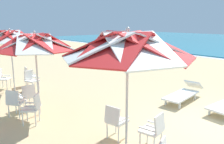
{
  "coord_description": "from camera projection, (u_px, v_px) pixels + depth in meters",
  "views": [
    {
      "loc": [
        2.58,
        -5.89,
        2.81
      ],
      "look_at": [
        -3.8,
        -0.49,
        1.0
      ],
      "focal_mm": 36.69,
      "sensor_mm": 36.0,
      "label": 1
    }
  ],
  "objects": [
    {
      "name": "ground_plane",
      "position": [
        215.0,
        128.0,
        6.24
      ],
      "size": [
        80.0,
        80.0,
        0.0
      ],
      "primitive_type": "plane",
      "color": "#D3B784"
    },
    {
      "name": "beach_umbrella_0",
      "position": [
        128.0,
        46.0,
        4.26
      ],
      "size": [
        2.54,
        2.54,
        2.74
      ],
      "color": "silver",
      "rests_on": "ground"
    },
    {
      "name": "plastic_chair_1",
      "position": [
        115.0,
        120.0,
        5.56
      ],
      "size": [
        0.52,
        0.54,
        0.87
      ],
      "color": "white",
      "rests_on": "ground"
    },
    {
      "name": "plastic_chair_2",
      "position": [
        154.0,
        129.0,
        5.08
      ],
      "size": [
        0.55,
        0.53,
        0.87
      ],
      "color": "white",
      "rests_on": "ground"
    },
    {
      "name": "beach_umbrella_1",
      "position": [
        35.0,
        43.0,
        6.67
      ],
      "size": [
        2.38,
        2.38,
        2.59
      ],
      "color": "silver",
      "rests_on": "ground"
    },
    {
      "name": "plastic_chair_3",
      "position": [
        27.0,
        95.0,
        7.42
      ],
      "size": [
        0.5,
        0.47,
        0.87
      ],
      "color": "white",
      "rests_on": "ground"
    },
    {
      "name": "plastic_chair_4",
      "position": [
        33.0,
        107.0,
        6.41
      ],
      "size": [
        0.63,
        0.63,
        0.87
      ],
      "color": "white",
      "rests_on": "ground"
    },
    {
      "name": "plastic_chair_5",
      "position": [
        15.0,
        101.0,
        6.87
      ],
      "size": [
        0.63,
        0.63,
        0.87
      ],
      "color": "white",
      "rests_on": "ground"
    },
    {
      "name": "beach_umbrella_2",
      "position": [
        10.0,
        37.0,
        9.21
      ],
      "size": [
        2.15,
        2.15,
        2.59
      ],
      "color": "silver",
      "rests_on": "ground"
    },
    {
      "name": "plastic_chair_6",
      "position": [
        3.0,
        77.0,
        9.84
      ],
      "size": [
        0.63,
        0.63,
        0.87
      ],
      "color": "white",
      "rests_on": "ground"
    },
    {
      "name": "plastic_chair_7",
      "position": [
        31.0,
        79.0,
        9.57
      ],
      "size": [
        0.59,
        0.57,
        0.87
      ],
      "color": "white",
      "rests_on": "ground"
    },
    {
      "name": "plastic_chair_8",
      "position": [
        29.0,
        75.0,
        10.28
      ],
      "size": [
        0.5,
        0.53,
        0.87
      ],
      "color": "white",
      "rests_on": "ground"
    },
    {
      "name": "sun_lounger_2",
      "position": [
        184.0,
        93.0,
        8.37
      ],
      "size": [
        0.9,
        2.21,
        0.62
      ],
      "color": "white",
      "rests_on": "ground"
    }
  ]
}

